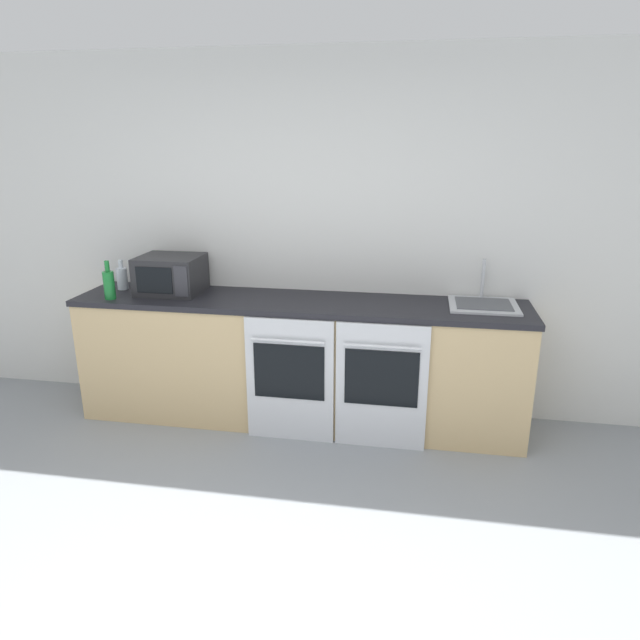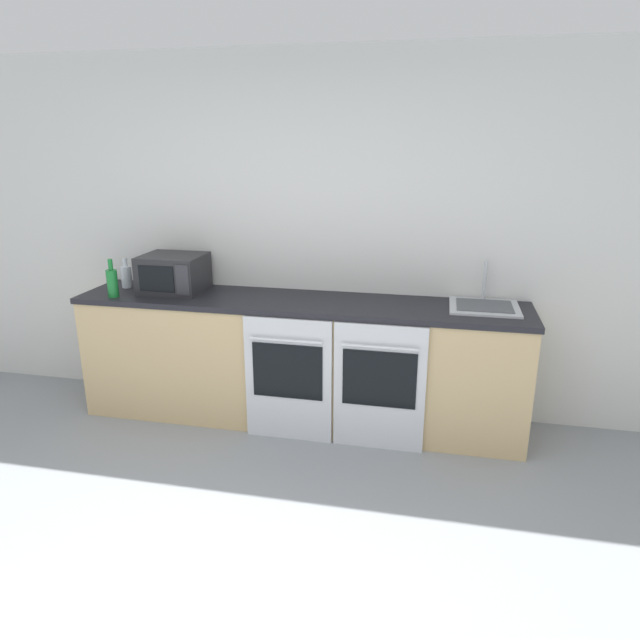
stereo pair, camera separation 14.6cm
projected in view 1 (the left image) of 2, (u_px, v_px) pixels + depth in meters
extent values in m
cube|color=silver|center=(307.00, 238.00, 4.18)|extent=(10.00, 0.06, 2.60)
cube|color=tan|center=(299.00, 364.00, 4.14)|extent=(3.17, 0.59, 0.88)
cube|color=black|center=(298.00, 303.00, 4.00)|extent=(3.19, 0.61, 0.04)
cube|color=silver|center=(290.00, 381.00, 3.85)|extent=(0.60, 0.03, 0.88)
cube|color=black|center=(289.00, 372.00, 3.81)|extent=(0.48, 0.01, 0.39)
cylinder|color=silver|center=(287.00, 341.00, 3.72)|extent=(0.49, 0.02, 0.02)
cube|color=silver|center=(381.00, 387.00, 3.75)|extent=(0.60, 0.03, 0.88)
cube|color=black|center=(381.00, 378.00, 3.71)|extent=(0.48, 0.01, 0.39)
cylinder|color=silver|center=(382.00, 347.00, 3.62)|extent=(0.49, 0.02, 0.02)
cube|color=#232326|center=(171.00, 274.00, 4.16)|extent=(0.44, 0.38, 0.27)
cube|color=black|center=(154.00, 280.00, 3.98)|extent=(0.27, 0.01, 0.18)
cube|color=#2D2D33|center=(181.00, 281.00, 3.95)|extent=(0.10, 0.01, 0.22)
cylinder|color=silver|center=(122.00, 279.00, 4.27)|extent=(0.08, 0.08, 0.16)
cylinder|color=silver|center=(121.00, 264.00, 4.24)|extent=(0.03, 0.03, 0.06)
cylinder|color=#19722D|center=(109.00, 285.00, 4.00)|extent=(0.08, 0.08, 0.20)
cylinder|color=#19722D|center=(107.00, 266.00, 3.96)|extent=(0.03, 0.03, 0.08)
cube|color=#B7BABF|center=(483.00, 305.00, 3.85)|extent=(0.45, 0.42, 0.01)
cube|color=#4C4F54|center=(483.00, 304.00, 3.84)|extent=(0.36, 0.30, 0.01)
cylinder|color=#B7BABF|center=(483.00, 279.00, 3.96)|extent=(0.02, 0.02, 0.28)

